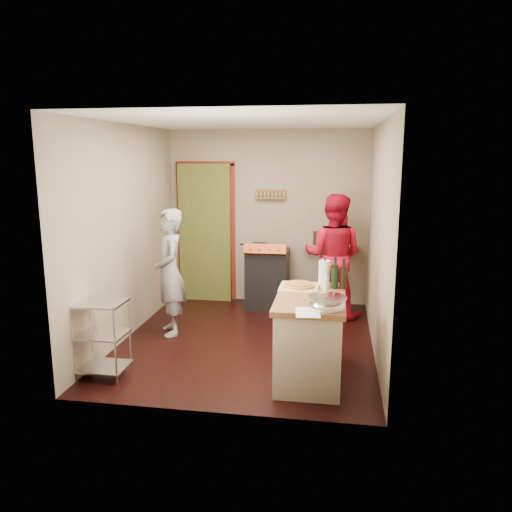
{
  "coord_description": "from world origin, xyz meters",
  "views": [
    {
      "loc": [
        1.03,
        -5.67,
        2.24
      ],
      "look_at": [
        0.11,
        0.0,
        1.06
      ],
      "focal_mm": 35.0,
      "sensor_mm": 36.0,
      "label": 1
    }
  ],
  "objects_px": {
    "stove": "(267,277)",
    "person_red": "(333,256)",
    "person_stripe": "(170,272)",
    "wire_shelving": "(102,335)",
    "island": "(310,335)"
  },
  "relations": [
    {
      "from": "person_stripe",
      "to": "person_red",
      "type": "bearing_deg",
      "value": 91.42
    },
    {
      "from": "person_stripe",
      "to": "island",
      "type": "bearing_deg",
      "value": 34.24
    },
    {
      "from": "stove",
      "to": "island",
      "type": "bearing_deg",
      "value": -71.9
    },
    {
      "from": "person_red",
      "to": "person_stripe",
      "type": "bearing_deg",
      "value": 39.94
    },
    {
      "from": "wire_shelving",
      "to": "person_stripe",
      "type": "distance_m",
      "value": 1.39
    },
    {
      "from": "wire_shelving",
      "to": "island",
      "type": "relative_size",
      "value": 0.63
    },
    {
      "from": "wire_shelving",
      "to": "island",
      "type": "xyz_separation_m",
      "value": [
        2.09,
        0.3,
        0.02
      ]
    },
    {
      "from": "wire_shelving",
      "to": "person_stripe",
      "type": "height_order",
      "value": "person_stripe"
    },
    {
      "from": "stove",
      "to": "person_stripe",
      "type": "distance_m",
      "value": 1.71
    },
    {
      "from": "stove",
      "to": "person_red",
      "type": "distance_m",
      "value": 1.07
    },
    {
      "from": "stove",
      "to": "person_red",
      "type": "xyz_separation_m",
      "value": [
        0.95,
        -0.25,
        0.41
      ]
    },
    {
      "from": "person_stripe",
      "to": "person_red",
      "type": "relative_size",
      "value": 0.93
    },
    {
      "from": "wire_shelving",
      "to": "island",
      "type": "distance_m",
      "value": 2.11
    },
    {
      "from": "wire_shelving",
      "to": "island",
      "type": "height_order",
      "value": "island"
    },
    {
      "from": "stove",
      "to": "island",
      "type": "distance_m",
      "value": 2.44
    }
  ]
}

